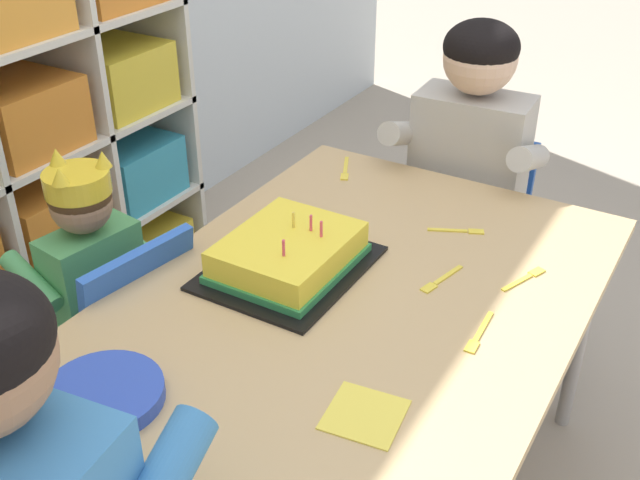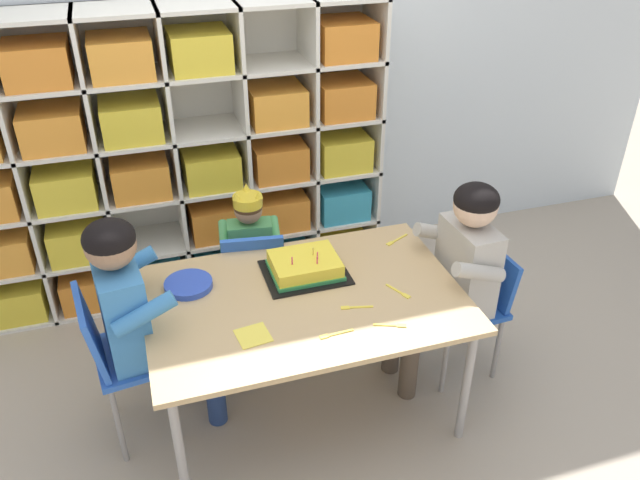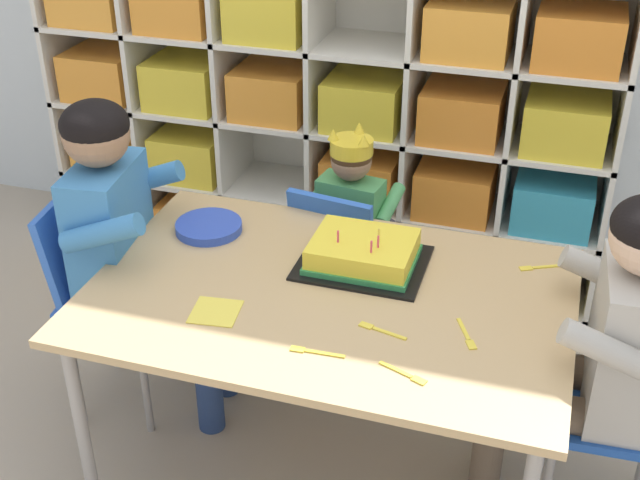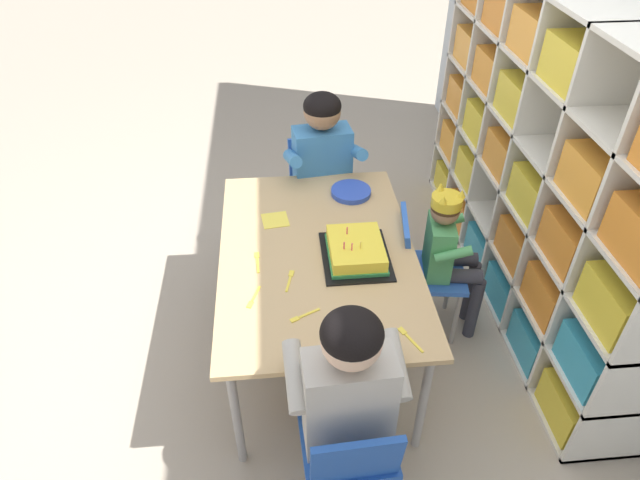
{
  "view_description": "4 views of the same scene",
  "coord_description": "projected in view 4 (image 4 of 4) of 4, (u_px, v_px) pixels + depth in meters",
  "views": [
    {
      "loc": [
        -1.08,
        -0.58,
        1.5
      ],
      "look_at": [
        -0.02,
        0.04,
        0.76
      ],
      "focal_mm": 43.03,
      "sensor_mm": 36.0,
      "label": 1
    },
    {
      "loc": [
        -0.57,
        -2.03,
        2.18
      ],
      "look_at": [
        0.09,
        0.06,
        0.84
      ],
      "focal_mm": 35.92,
      "sensor_mm": 36.0,
      "label": 2
    },
    {
      "loc": [
        0.53,
        -1.79,
        1.86
      ],
      "look_at": [
        -0.03,
        -0.0,
        0.77
      ],
      "focal_mm": 46.91,
      "sensor_mm": 36.0,
      "label": 3
    },
    {
      "loc": [
        1.86,
        -0.16,
        2.15
      ],
      "look_at": [
        0.09,
        0.0,
        0.75
      ],
      "focal_mm": 30.88,
      "sensor_mm": 36.0,
      "label": 4
    }
  ],
  "objects": [
    {
      "name": "classroom_chair_blue",
      "position": [
        422.0,
        266.0,
        2.67
      ],
      "size": [
        0.35,
        0.37,
        0.68
      ],
      "rotation": [
        0.0,
        0.0,
        3.0
      ],
      "color": "blue",
      "rests_on": "ground"
    },
    {
      "name": "paper_napkin_square",
      "position": [
        275.0,
        220.0,
        2.59
      ],
      "size": [
        0.14,
        0.14,
        0.0
      ],
      "primitive_type": "cube",
      "rotation": [
        0.0,
        0.0,
        0.13
      ],
      "color": "#F4DB4C",
      "rests_on": "activity_table"
    },
    {
      "name": "fork_scattered_mid_table",
      "position": [
        409.0,
        338.0,
        2.02
      ],
      "size": [
        0.13,
        0.07,
        0.0
      ],
      "rotation": [
        0.0,
        0.0,
        0.45
      ],
      "color": "yellow",
      "rests_on": "activity_table"
    },
    {
      "name": "ground",
      "position": [
        318.0,
        346.0,
        2.79
      ],
      "size": [
        16.0,
        16.0,
        0.0
      ],
      "primitive_type": "plane",
      "color": "tan"
    },
    {
      "name": "classroom_chair_adult_side",
      "position": [
        320.0,
        189.0,
        3.12
      ],
      "size": [
        0.35,
        0.38,
        0.73
      ],
      "rotation": [
        0.0,
        0.0,
        1.69
      ],
      "color": "blue",
      "rests_on": "ground"
    },
    {
      "name": "adult_helper_seated",
      "position": [
        325.0,
        169.0,
        2.91
      ],
      "size": [
        0.45,
        0.43,
        1.05
      ],
      "rotation": [
        0.0,
        0.0,
        1.69
      ],
      "color": "#3D7FBC",
      "rests_on": "ground"
    },
    {
      "name": "activity_table",
      "position": [
        318.0,
        260.0,
        2.44
      ],
      "size": [
        1.29,
        0.86,
        0.62
      ],
      "color": "tan",
      "rests_on": "ground"
    },
    {
      "name": "fork_near_cake_tray",
      "position": [
        290.0,
        279.0,
        2.27
      ],
      "size": [
        0.13,
        0.04,
        0.0
      ],
      "rotation": [
        0.0,
        0.0,
        6.05
      ],
      "color": "yellow",
      "rests_on": "activity_table"
    },
    {
      "name": "classroom_chair_guest_side",
      "position": [
        349.0,
        450.0,
        1.92
      ],
      "size": [
        0.37,
        0.34,
        0.63
      ],
      "rotation": [
        0.0,
        0.0,
        -1.52
      ],
      "color": "#1E4CA8",
      "rests_on": "ground"
    },
    {
      "name": "birthday_cake_on_tray",
      "position": [
        356.0,
        251.0,
        2.36
      ],
      "size": [
        0.35,
        0.29,
        0.11
      ],
      "color": "black",
      "rests_on": "activity_table"
    },
    {
      "name": "fork_beside_plate_stack",
      "position": [
        253.0,
        299.0,
        2.18
      ],
      "size": [
        0.12,
        0.06,
        0.0
      ],
      "rotation": [
        0.0,
        0.0,
        2.78
      ],
      "color": "yellow",
      "rests_on": "activity_table"
    },
    {
      "name": "fork_near_child_seat",
      "position": [
        257.0,
        261.0,
        2.36
      ],
      "size": [
        0.14,
        0.02,
        0.0
      ],
      "rotation": [
        0.0,
        0.0,
        0.05
      ],
      "color": "yellow",
      "rests_on": "activity_table"
    },
    {
      "name": "guest_at_table_side",
      "position": [
        345.0,
        385.0,
        1.87
      ],
      "size": [
        0.44,
        0.42,
        1.0
      ],
      "rotation": [
        0.0,
        0.0,
        -1.52
      ],
      "color": "#B2ADA3",
      "rests_on": "ground"
    },
    {
      "name": "storage_cubby_shelf",
      "position": [
        537.0,
        171.0,
        2.73
      ],
      "size": [
        2.22,
        0.36,
        1.57
      ],
      "color": "silver",
      "rests_on": "ground"
    },
    {
      "name": "fork_by_napkin",
      "position": [
        303.0,
        316.0,
        2.1
      ],
      "size": [
        0.07,
        0.12,
        0.0
      ],
      "rotation": [
        0.0,
        0.0,
        2.02
      ],
      "color": "yellow",
      "rests_on": "activity_table"
    },
    {
      "name": "paper_plate_stack",
      "position": [
        351.0,
        192.0,
        2.76
      ],
      "size": [
        0.2,
        0.2,
        0.03
      ],
      "primitive_type": "cylinder",
      "color": "blue",
      "rests_on": "activity_table"
    },
    {
      "name": "child_with_crown",
      "position": [
        449.0,
        246.0,
        2.59
      ],
      "size": [
        0.32,
        0.32,
        0.84
      ],
      "rotation": [
        0.0,
        0.0,
        3.0
      ],
      "color": "#4C9E5B",
      "rests_on": "ground"
    }
  ]
}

